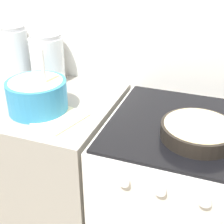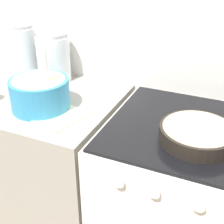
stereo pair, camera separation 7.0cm
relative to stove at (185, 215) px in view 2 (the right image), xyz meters
name	(u,v)px [view 2 (the right image)]	position (x,y,z in m)	size (l,w,h in m)	color
wall_back	(139,31)	(-0.38, 0.34, 0.74)	(4.48, 0.05, 2.40)	white
countertop_cabinet	(50,173)	(-0.75, 0.00, 0.00)	(0.73, 0.63, 0.93)	#9E998E
stove	(185,215)	(0.00, 0.00, 0.00)	(0.73, 0.65, 0.93)	white
mixing_bowl	(40,92)	(-0.67, -0.09, 0.54)	(0.26, 0.26, 0.28)	#338CBF
baking_pan	(198,134)	(0.01, -0.08, 0.50)	(0.28, 0.28, 0.06)	black
storage_jar_left	(22,53)	(-1.00, 0.21, 0.58)	(0.16, 0.16, 0.27)	silver
storage_jar_middle	(54,60)	(-0.79, 0.21, 0.57)	(0.17, 0.17, 0.25)	silver
recipe_page	(59,116)	(-0.56, -0.13, 0.47)	(0.24, 0.25, 0.01)	beige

